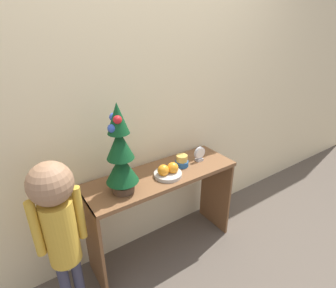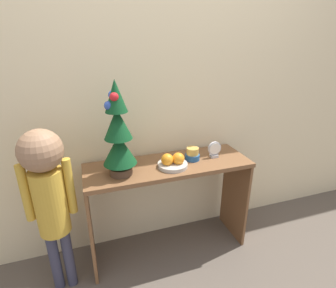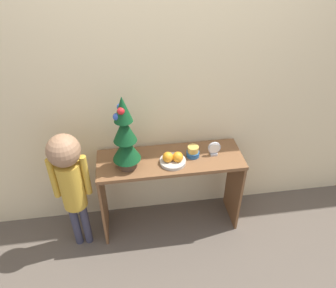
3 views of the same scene
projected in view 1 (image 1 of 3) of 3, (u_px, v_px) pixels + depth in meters
ground_plane at (177, 263)px, 2.08m from camera, size 12.00×12.00×0.00m
back_wall at (144, 97)px, 1.89m from camera, size 7.00×0.05×2.50m
console_table at (163, 192)px, 2.00m from camera, size 1.15×0.39×0.73m
mini_tree at (120, 153)px, 1.60m from camera, size 0.21×0.21×0.60m
fruit_bowl at (168, 172)px, 1.88m from camera, size 0.20×0.20×0.10m
singing_bowl at (182, 161)px, 2.01m from camera, size 0.10×0.10×0.09m
desk_clock at (200, 154)px, 2.08m from camera, size 0.10×0.04×0.12m
child_figure at (58, 219)px, 1.44m from camera, size 0.28×0.24×1.10m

